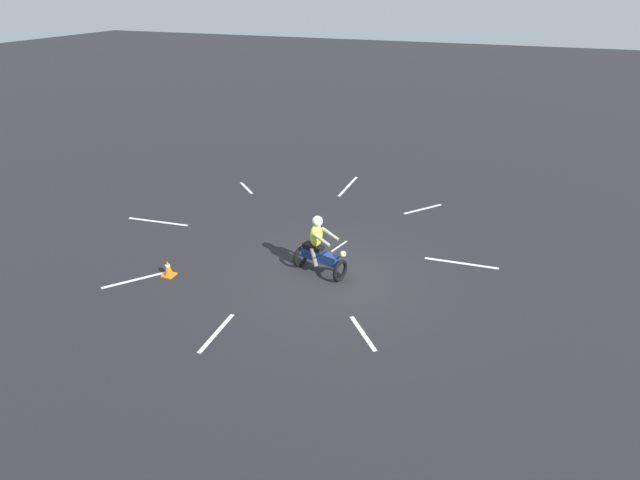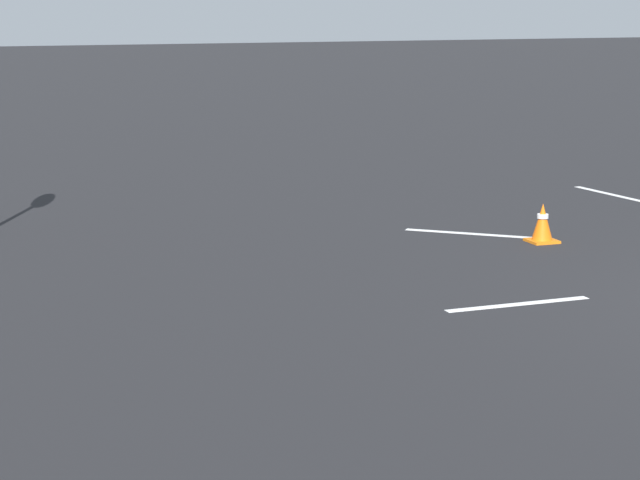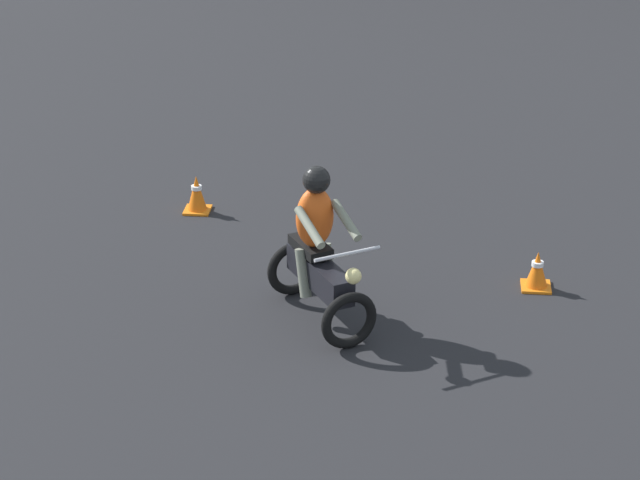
% 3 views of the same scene
% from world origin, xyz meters
% --- Properties ---
extents(motorcycle_rider_background, '(1.24, 1.51, 1.66)m').
position_xyz_m(motorcycle_rider_background, '(1.43, 10.92, 0.73)').
color(motorcycle_rider_background, black).
rests_on(motorcycle_rider_background, ground).
extents(traffic_cone_near_right, '(0.32, 0.32, 0.47)m').
position_xyz_m(traffic_cone_near_right, '(-0.32, 13.57, 0.23)').
color(traffic_cone_near_right, orange).
rests_on(traffic_cone_near_right, ground).
extents(traffic_cone_mid_center, '(0.32, 0.32, 0.43)m').
position_xyz_m(traffic_cone_mid_center, '(3.72, 11.82, 0.21)').
color(traffic_cone_mid_center, orange).
rests_on(traffic_cone_mid_center, ground).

